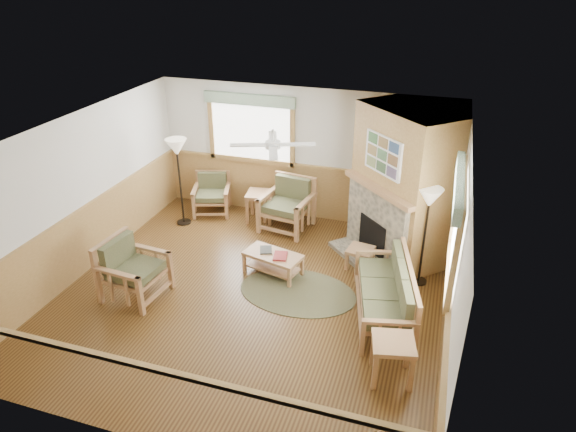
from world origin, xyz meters
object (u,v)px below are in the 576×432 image
(sofa, at_px, (384,292))
(armchair_back_right, at_px, (287,205))
(floor_lamp_left, at_px, (180,182))
(end_table_chairs, at_px, (261,206))
(floor_lamp_right, at_px, (424,237))
(coffee_table, at_px, (273,264))
(footstool, at_px, (360,258))
(end_table_sofa, at_px, (392,360))
(armchair_back_left, at_px, (212,194))
(armchair_left, at_px, (134,269))

(sofa, height_order, armchair_back_right, armchair_back_right)
(floor_lamp_left, bearing_deg, end_table_chairs, 23.13)
(floor_lamp_right, bearing_deg, floor_lamp_left, 171.43)
(end_table_chairs, distance_m, floor_lamp_right, 3.63)
(coffee_table, height_order, footstool, coffee_table)
(armchair_back_right, relative_size, end_table_sofa, 1.70)
(armchair_back_left, height_order, floor_lamp_right, floor_lamp_right)
(armchair_back_left, xyz_separation_m, armchair_back_right, (1.73, -0.21, 0.09))
(coffee_table, xyz_separation_m, floor_lamp_left, (-2.36, 1.22, 0.71))
(armchair_back_right, bearing_deg, armchair_back_left, -178.59)
(floor_lamp_left, bearing_deg, armchair_back_right, 11.53)
(armchair_left, height_order, footstool, armchair_left)
(sofa, xyz_separation_m, armchair_back_right, (-2.24, 2.23, 0.08))
(footstool, relative_size, floor_lamp_left, 0.24)
(floor_lamp_right, bearing_deg, armchair_back_left, 162.98)
(armchair_back_left, bearing_deg, floor_lamp_left, -136.55)
(armchair_back_right, bearing_deg, armchair_left, -110.46)
(armchair_back_left, distance_m, armchair_back_right, 1.75)
(end_table_sofa, distance_m, footstool, 2.65)
(end_table_chairs, bearing_deg, sofa, -40.28)
(floor_lamp_left, bearing_deg, armchair_back_left, 61.19)
(footstool, relative_size, floor_lamp_right, 0.25)
(sofa, relative_size, footstool, 4.37)
(coffee_table, bearing_deg, armchair_left, -132.44)
(coffee_table, relative_size, floor_lamp_right, 0.57)
(end_table_sofa, bearing_deg, floor_lamp_left, 146.34)
(sofa, relative_size, floor_lamp_left, 1.04)
(end_table_chairs, bearing_deg, armchair_back_right, -17.47)
(sofa, xyz_separation_m, armchair_back_left, (-3.97, 2.45, -0.02))
(end_table_chairs, distance_m, end_table_sofa, 4.86)
(end_table_sofa, bearing_deg, armchair_back_left, 139.00)
(floor_lamp_right, bearing_deg, end_table_chairs, 158.03)
(end_table_chairs, height_order, floor_lamp_right, floor_lamp_right)
(armchair_back_right, distance_m, floor_lamp_left, 2.16)
(armchair_back_right, distance_m, floor_lamp_right, 2.95)
(sofa, xyz_separation_m, end_table_sofa, (0.30, -1.27, -0.13))
(armchair_back_left, xyz_separation_m, armchair_left, (0.13, -3.12, 0.07))
(armchair_back_left, bearing_deg, armchair_left, -105.35)
(armchair_back_left, relative_size, coffee_table, 0.84)
(end_table_chairs, height_order, footstool, end_table_chairs)
(end_table_chairs, bearing_deg, floor_lamp_left, -156.87)
(armchair_back_right, distance_m, armchair_left, 3.32)
(coffee_table, distance_m, floor_lamp_left, 2.75)
(end_table_sofa, bearing_deg, armchair_left, 171.82)
(armchair_back_right, height_order, floor_lamp_right, floor_lamp_right)
(armchair_back_right, height_order, end_table_sofa, armchair_back_right)
(floor_lamp_right, bearing_deg, coffee_table, -168.26)
(armchair_left, distance_m, end_table_sofa, 4.18)
(footstool, height_order, floor_lamp_left, floor_lamp_left)
(floor_lamp_left, height_order, floor_lamp_right, floor_lamp_left)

